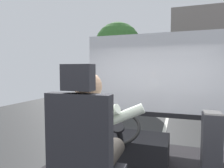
{
  "coord_description": "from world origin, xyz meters",
  "views": [
    {
      "loc": [
        0.41,
        -1.92,
        2.05
      ],
      "look_at": [
        -0.61,
        1.1,
        1.82
      ],
      "focal_mm": 31.54,
      "sensor_mm": 36.0,
      "label": 1
    }
  ],
  "objects": [
    {
      "name": "driver_seat",
      "position": [
        -0.24,
        -0.63,
        1.32
      ],
      "size": [
        0.48,
        0.48,
        1.34
      ],
      "color": "black",
      "rests_on": "bus_floor"
    },
    {
      "name": "windshield_panel",
      "position": [
        0.0,
        1.62,
        1.79
      ],
      "size": [
        2.5,
        0.08,
        1.48
      ],
      "color": "silver"
    },
    {
      "name": "bus_driver",
      "position": [
        -0.24,
        -0.5,
        1.51
      ],
      "size": [
        0.79,
        0.57,
        0.81
      ],
      "color": "#332D28",
      "rests_on": "driver_seat"
    },
    {
      "name": "fare_box",
      "position": [
        0.82,
        0.73,
        1.14
      ],
      "size": [
        0.22,
        0.25,
        0.79
      ],
      "color": "#333338",
      "rests_on": "bus_floor"
    },
    {
      "name": "steering_console",
      "position": [
        -0.24,
        0.66,
        0.96
      ],
      "size": [
        1.1,
        0.97,
        0.78
      ],
      "color": "black",
      "rests_on": "bus_floor"
    },
    {
      "name": "ground",
      "position": [
        0.0,
        8.8,
        -0.02
      ],
      "size": [
        18.0,
        44.0,
        0.06
      ],
      "color": "#303030"
    },
    {
      "name": "street_tree",
      "position": [
        -3.18,
        9.8,
        3.52
      ],
      "size": [
        2.83,
        2.83,
        4.97
      ],
      "color": "#4C3828",
      "rests_on": "ground"
    }
  ]
}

